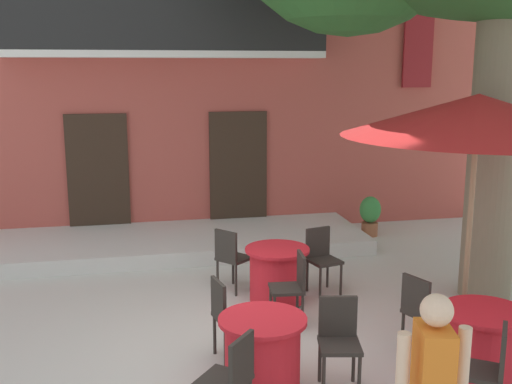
{
  "coord_description": "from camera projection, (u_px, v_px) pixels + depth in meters",
  "views": [
    {
      "loc": [
        -1.35,
        -6.3,
        3.13
      ],
      "look_at": [
        0.46,
        2.34,
        1.3
      ],
      "focal_mm": 42.6,
      "sensor_mm": 36.0,
      "label": 1
    }
  ],
  "objects": [
    {
      "name": "cafe_table_front",
      "position": [
        277.0,
        274.0,
        8.15
      ],
      "size": [
        0.86,
        0.86,
        0.76
      ],
      "color": "red",
      "rests_on": "ground"
    },
    {
      "name": "cafe_chair_middle_2",
      "position": [
        422.0,
        309.0,
        6.64
      ],
      "size": [
        0.52,
        0.52,
        0.91
      ],
      "color": "#2D2823",
      "rests_on": "ground"
    },
    {
      "name": "cafe_table_middle",
      "position": [
        483.0,
        345.0,
        6.09
      ],
      "size": [
        0.86,
        0.86,
        0.76
      ],
      "color": "red",
      "rests_on": "ground"
    },
    {
      "name": "ground_plane",
      "position": [
        259.0,
        345.0,
        6.95
      ],
      "size": [
        120.0,
        120.0,
        0.0
      ],
      "primitive_type": "plane",
      "color": "beige"
    },
    {
      "name": "cafe_chair_front_0",
      "position": [
        322.0,
        255.0,
        8.52
      ],
      "size": [
        0.49,
        0.49,
        0.91
      ],
      "color": "#2D2823",
      "rests_on": "ground"
    },
    {
      "name": "cafe_chair_front_1",
      "position": [
        231.0,
        256.0,
        8.51
      ],
      "size": [
        0.56,
        0.56,
        0.91
      ],
      "color": "#2D2823",
      "rests_on": "ground"
    },
    {
      "name": "cafe_chair_near_tree_0",
      "position": [
        339.0,
        337.0,
        5.96
      ],
      "size": [
        0.47,
        0.47,
        0.91
      ],
      "color": "#2D2823",
      "rests_on": "ground"
    },
    {
      "name": "cafe_umbrella",
      "position": [
        478.0,
        116.0,
        6.43
      ],
      "size": [
        2.9,
        2.9,
        2.85
      ],
      "color": "#997A56",
      "rests_on": "ground"
    },
    {
      "name": "cafe_chair_middle_0",
      "position": [
        489.0,
        367.0,
        5.35
      ],
      "size": [
        0.56,
        0.56,
        0.91
      ],
      "color": "#2D2823",
      "rests_on": "ground"
    },
    {
      "name": "ground_planter_right",
      "position": [
        370.0,
        214.0,
        11.38
      ],
      "size": [
        0.4,
        0.4,
        0.75
      ],
      "color": "#995638",
      "rests_on": "ground"
    },
    {
      "name": "cafe_chair_near_tree_2",
      "position": [
        231.0,
        376.0,
        5.19
      ],
      "size": [
        0.56,
        0.56,
        0.91
      ],
      "color": "#2D2823",
      "rests_on": "ground"
    },
    {
      "name": "entrance_step_platform",
      "position": [
        176.0,
        242.0,
        10.58
      ],
      "size": [
        6.6,
        2.11,
        0.25
      ],
      "primitive_type": "cube",
      "color": "silver",
      "rests_on": "ground"
    },
    {
      "name": "cafe_chair_near_tree_1",
      "position": [
        228.0,
        313.0,
        6.52
      ],
      "size": [
        0.47,
        0.47,
        0.91
      ],
      "color": "#2D2823",
      "rests_on": "ground"
    },
    {
      "name": "cafe_chair_front_2",
      "position": [
        293.0,
        284.0,
        7.4
      ],
      "size": [
        0.43,
        0.43,
        0.91
      ],
      "color": "#2D2823",
      "rests_on": "ground"
    },
    {
      "name": "cafe_table_near_tree",
      "position": [
        263.0,
        353.0,
        5.91
      ],
      "size": [
        0.86,
        0.86,
        0.76
      ],
      "color": "red",
      "rests_on": "ground"
    },
    {
      "name": "building_facade",
      "position": [
        160.0,
        36.0,
        12.76
      ],
      "size": [
        13.0,
        5.09,
        7.5
      ],
      "color": "#B24C42",
      "rests_on": "ground"
    }
  ]
}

